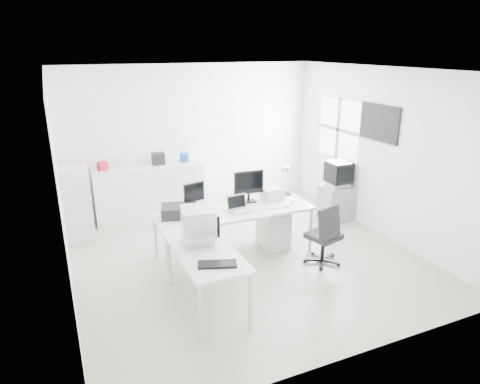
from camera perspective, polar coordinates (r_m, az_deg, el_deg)
name	(u,v)px	position (r m, az deg, el deg)	size (l,w,h in m)	color
floor	(245,257)	(6.71, 0.69, -8.61)	(5.00, 5.00, 0.01)	silver
ceiling	(246,70)	(5.96, 0.80, 16.00)	(5.00, 5.00, 0.01)	white
back_wall	(193,138)	(8.47, -6.32, 7.21)	(5.00, 0.02, 2.80)	white
left_wall	(60,193)	(5.68, -22.88, -0.08)	(0.02, 5.00, 2.80)	white
right_wall	(382,153)	(7.55, 18.37, 4.91)	(0.02, 5.00, 2.80)	white
window	(338,129)	(8.40, 12.99, 8.14)	(0.02, 1.20, 1.10)	white
wall_picture	(379,123)	(7.50, 18.09, 8.77)	(0.04, 0.90, 0.60)	black
main_desk	(235,233)	(6.61, -0.72, -5.47)	(2.40, 0.80, 0.75)	silver
side_desk	(206,278)	(5.42, -4.51, -11.35)	(0.70, 1.40, 0.75)	silver
drawer_pedestal	(273,229)	(6.96, 4.45, -4.90)	(0.40, 0.50, 0.60)	silver
inkjet_printer	(178,211)	(6.26, -8.28, -2.54)	(0.47, 0.36, 0.17)	black
lcd_monitor_small	(194,197)	(6.43, -6.13, -0.63)	(0.34, 0.19, 0.43)	black
lcd_monitor_large	(249,187)	(6.73, 1.17, 0.71)	(0.48, 0.19, 0.50)	black
laptop	(240,206)	(6.36, 0.03, -1.83)	(0.30, 0.31, 0.20)	#B7B7BA
white_keyboard	(277,207)	(6.60, 4.98, -1.97)	(0.40, 0.12, 0.02)	silver
white_mouse	(293,202)	(6.77, 7.02, -1.31)	(0.06, 0.06, 0.06)	silver
laser_printer	(272,194)	(6.92, 4.27, -0.21)	(0.32, 0.27, 0.18)	#BEBEBE
desk_lamp	(289,181)	(7.10, 6.50, 1.47)	(0.16, 0.16, 0.47)	silver
crt_monitor	(198,226)	(5.37, -5.57, -4.60)	(0.38, 0.38, 0.44)	#B7B7BA
black_keyboard	(217,264)	(4.90, -3.05, -9.60)	(0.44, 0.18, 0.03)	black
office_chair	(324,233)	(6.46, 11.11, -5.38)	(0.56, 0.56, 0.97)	#292C2F
tv_cabinet	(336,202)	(8.23, 12.74, -1.33)	(0.59, 0.48, 0.64)	gray
crt_tv	(339,174)	(8.06, 13.02, 2.31)	(0.50, 0.48, 0.45)	black
sideboard	(150,191)	(8.23, -11.94, 0.09)	(2.02, 0.51, 1.01)	silver
clutter_box_a	(103,166)	(7.95, -17.86, 3.31)	(0.15, 0.14, 0.15)	maroon
clutter_box_b	(131,163)	(8.01, -14.32, 3.73)	(0.15, 0.13, 0.15)	silver
clutter_box_c	(158,159)	(8.09, -10.85, 4.39)	(0.22, 0.20, 0.22)	black
clutter_box_d	(184,157)	(8.22, -7.44, 4.61)	(0.17, 0.15, 0.17)	#1752A5
clutter_bottle	(84,166)	(7.96, -20.06, 3.33)	(0.07, 0.07, 0.22)	silver
filing_cabinet	(77,204)	(7.55, -20.94, -1.45)	(0.44, 0.53, 1.27)	silver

